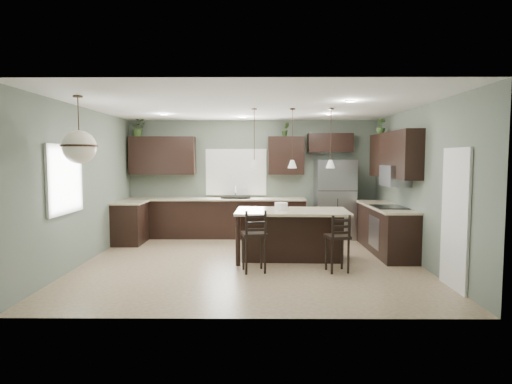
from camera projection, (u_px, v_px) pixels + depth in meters
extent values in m
plane|color=#9E8466|center=(250.00, 262.00, 7.78)|extent=(6.00, 6.00, 0.00)
cube|color=white|center=(455.00, 219.00, 6.13)|extent=(0.04, 0.82, 2.04)
cube|color=white|center=(236.00, 172.00, 10.39)|extent=(1.35, 0.02, 1.00)
cube|color=white|center=(64.00, 179.00, 6.88)|extent=(0.02, 1.10, 1.00)
cube|color=black|center=(130.00, 223.00, 9.46)|extent=(0.60, 0.90, 0.90)
cube|color=#BAB18C|center=(131.00, 202.00, 9.42)|extent=(0.66, 0.96, 0.04)
cube|color=black|center=(217.00, 219.00, 10.19)|extent=(4.20, 0.60, 0.90)
cube|color=#BAB18C|center=(217.00, 199.00, 10.14)|extent=(4.20, 0.66, 0.04)
cube|color=gray|center=(236.00, 198.00, 10.13)|extent=(0.70, 0.45, 0.01)
cylinder|color=silver|center=(235.00, 192.00, 10.09)|extent=(0.02, 0.02, 0.28)
cube|color=black|center=(163.00, 156.00, 10.21)|extent=(1.55, 0.34, 0.90)
cube|color=black|center=(286.00, 156.00, 10.19)|extent=(0.85, 0.34, 0.90)
cube|color=black|center=(330.00, 143.00, 10.16)|extent=(1.05, 0.34, 0.45)
cube|color=black|center=(385.00, 230.00, 8.60)|extent=(0.60, 2.35, 0.90)
cube|color=#BAB18C|center=(385.00, 207.00, 8.56)|extent=(0.66, 2.35, 0.04)
cube|color=black|center=(389.00, 207.00, 8.29)|extent=(0.58, 0.75, 0.02)
cube|color=gray|center=(374.00, 232.00, 8.33)|extent=(0.01, 0.72, 0.60)
cube|color=black|center=(394.00, 155.00, 8.48)|extent=(0.34, 2.35, 0.90)
cube|color=gray|center=(395.00, 176.00, 8.24)|extent=(0.40, 0.75, 0.40)
cube|color=#9999A1|center=(335.00, 199.00, 10.06)|extent=(0.90, 0.74, 1.85)
cube|color=black|center=(292.00, 235.00, 7.97)|extent=(2.11, 1.24, 0.92)
cylinder|color=white|center=(281.00, 206.00, 7.93)|extent=(0.24, 0.24, 0.14)
cube|color=black|center=(254.00, 241.00, 7.07)|extent=(0.45, 0.45, 1.05)
cube|color=black|center=(337.00, 243.00, 7.08)|extent=(0.42, 0.42, 0.97)
imported|color=#344F22|center=(138.00, 128.00, 10.14)|extent=(0.40, 0.35, 0.41)
imported|color=#304A20|center=(285.00, 129.00, 10.11)|extent=(0.21, 0.19, 0.33)
imported|color=#365826|center=(381.00, 127.00, 9.27)|extent=(0.24, 0.24, 0.35)
plane|color=#5D695C|center=(253.00, 178.00, 10.41)|extent=(6.00, 0.00, 6.00)
plane|color=#5D695C|center=(245.00, 201.00, 4.93)|extent=(6.00, 0.00, 6.00)
plane|color=#5D695C|center=(84.00, 185.00, 7.69)|extent=(0.00, 5.50, 5.50)
plane|color=#5D695C|center=(418.00, 186.00, 7.65)|extent=(0.00, 5.50, 5.50)
plane|color=white|center=(250.00, 107.00, 7.56)|extent=(6.00, 6.00, 0.00)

